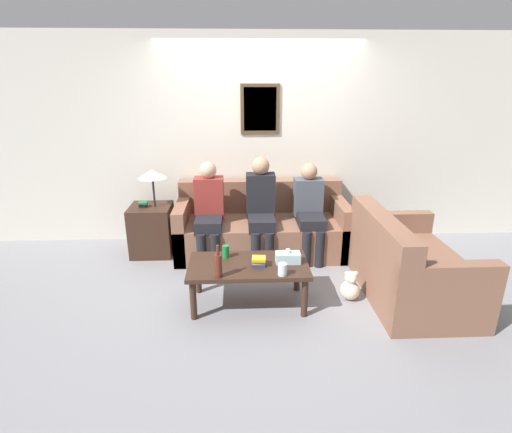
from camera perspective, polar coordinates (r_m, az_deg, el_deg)
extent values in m
plane|color=gray|center=(4.61, 1.16, -7.46)|extent=(16.00, 16.00, 0.00)
cube|color=silver|center=(5.17, 0.54, 10.70)|extent=(9.00, 0.06, 2.60)
cube|color=#4C3823|center=(5.08, 0.58, 15.09)|extent=(0.48, 0.02, 0.60)
cube|color=beige|center=(5.07, 0.59, 15.09)|extent=(0.40, 0.01, 0.52)
cube|color=brown|center=(4.95, 0.82, -2.76)|extent=(2.06, 0.89, 0.43)
cube|color=brown|center=(5.14, 0.62, 3.04)|extent=(2.06, 0.20, 0.41)
cube|color=brown|center=(4.95, -10.34, -1.69)|extent=(0.14, 0.89, 0.66)
cube|color=brown|center=(5.05, 11.77, -1.33)|extent=(0.14, 0.89, 0.66)
cube|color=brown|center=(4.29, 21.31, -7.83)|extent=(0.89, 1.42, 0.43)
cube|color=brown|center=(3.99, 17.50, -2.77)|extent=(0.20, 1.42, 0.41)
cube|color=brown|center=(3.73, 25.38, -10.66)|extent=(0.89, 0.14, 0.66)
cube|color=brown|center=(4.78, 18.51, -3.18)|extent=(0.89, 0.14, 0.66)
cube|color=#382319|center=(3.77, -1.09, -7.06)|extent=(1.12, 0.60, 0.04)
cylinder|color=#382319|center=(3.69, -8.95, -11.71)|extent=(0.06, 0.06, 0.38)
cylinder|color=#382319|center=(3.71, 6.96, -11.41)|extent=(0.06, 0.06, 0.38)
cylinder|color=#382319|center=(4.10, -8.26, -8.29)|extent=(0.06, 0.06, 0.38)
cylinder|color=#382319|center=(4.12, 5.90, -8.04)|extent=(0.06, 0.06, 0.38)
cube|color=#382319|center=(5.06, -14.63, -1.84)|extent=(0.49, 0.49, 0.61)
cylinder|color=#262628|center=(4.90, -14.40, 3.49)|extent=(0.02, 0.02, 0.37)
cone|color=beige|center=(4.84, -14.61, 5.93)|extent=(0.34, 0.34, 0.10)
cube|color=black|center=(4.95, -15.82, 1.43)|extent=(0.11, 0.08, 0.02)
cube|color=black|center=(4.94, -15.84, 1.66)|extent=(0.10, 0.08, 0.02)
cube|color=#237547|center=(4.94, -15.86, 1.91)|extent=(0.11, 0.09, 0.02)
cylinder|color=#562319|center=(3.50, -5.41, -7.03)|extent=(0.07, 0.07, 0.21)
cylinder|color=#562319|center=(3.44, -5.49, -4.80)|extent=(0.03, 0.03, 0.09)
cylinder|color=silver|center=(3.55, 3.80, -7.54)|extent=(0.08, 0.08, 0.11)
cube|color=navy|center=(3.72, 0.40, -6.83)|extent=(0.14, 0.11, 0.03)
cube|color=gold|center=(3.71, 0.40, -6.44)|extent=(0.12, 0.09, 0.03)
cube|color=gold|center=(3.70, 0.40, -6.05)|extent=(0.13, 0.12, 0.03)
cylinder|color=#197A38|center=(3.88, -4.34, -5.00)|extent=(0.07, 0.07, 0.12)
cube|color=silver|center=(3.78, 4.58, -5.88)|extent=(0.23, 0.12, 0.10)
sphere|color=white|center=(3.75, 4.61, -4.92)|extent=(0.05, 0.05, 0.05)
cube|color=black|center=(4.64, -6.76, -0.94)|extent=(0.31, 0.43, 0.14)
cylinder|color=black|center=(4.54, -7.78, -5.03)|extent=(0.11, 0.11, 0.43)
cylinder|color=black|center=(4.53, -5.84, -5.02)|extent=(0.11, 0.11, 0.43)
cube|color=maroon|center=(4.76, -6.70, 2.71)|extent=(0.34, 0.22, 0.49)
sphere|color=tan|center=(4.68, -6.86, 6.59)|extent=(0.19, 0.19, 0.19)
cube|color=black|center=(4.64, 0.78, -0.80)|extent=(0.31, 0.44, 0.14)
cylinder|color=black|center=(4.53, -0.04, -4.91)|extent=(0.11, 0.11, 0.43)
cylinder|color=black|center=(4.54, 1.89, -4.87)|extent=(0.11, 0.11, 0.43)
cube|color=black|center=(4.76, 0.65, 3.06)|extent=(0.34, 0.22, 0.52)
sphere|color=tan|center=(4.68, 0.66, 7.24)|extent=(0.21, 0.21, 0.21)
cube|color=black|center=(4.73, 7.79, -0.59)|extent=(0.31, 0.46, 0.14)
cylinder|color=black|center=(4.60, 7.20, -4.68)|extent=(0.11, 0.11, 0.43)
cylinder|color=black|center=(4.63, 9.07, -4.62)|extent=(0.11, 0.11, 0.43)
cube|color=#474C56|center=(4.87, 7.45, 2.80)|extent=(0.34, 0.22, 0.45)
sphere|color=tan|center=(4.79, 7.61, 6.37)|extent=(0.20, 0.20, 0.20)
sphere|color=beige|center=(4.09, 13.27, -10.20)|extent=(0.19, 0.19, 0.19)
sphere|color=beige|center=(4.02, 13.43, -8.46)|extent=(0.13, 0.13, 0.13)
sphere|color=beige|center=(3.99, 12.86, -7.94)|extent=(0.04, 0.04, 0.04)
sphere|color=beige|center=(4.02, 14.08, -7.87)|extent=(0.04, 0.04, 0.04)
sphere|color=#FFEAD1|center=(3.98, 13.61, -8.87)|extent=(0.05, 0.05, 0.05)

